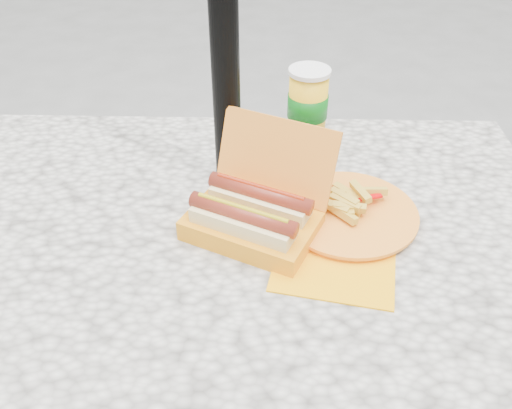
{
  "coord_description": "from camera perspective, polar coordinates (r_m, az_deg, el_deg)",
  "views": [
    {
      "loc": [
        0.08,
        -0.72,
        1.36
      ],
      "look_at": [
        0.06,
        0.01,
        0.8
      ],
      "focal_mm": 38.0,
      "sensor_mm": 36.0,
      "label": 1
    }
  ],
  "objects": [
    {
      "name": "hotdog_box",
      "position": [
        0.91,
        -0.25,
        -1.02
      ],
      "size": [
        0.27,
        0.26,
        0.17
      ],
      "rotation": [
        0.0,
        0.0,
        -0.43
      ],
      "color": "orange",
      "rests_on": "picnic_table"
    },
    {
      "name": "soda_cup",
      "position": [
        1.16,
        5.45,
        10.34
      ],
      "size": [
        0.09,
        0.09,
        0.16
      ],
      "rotation": [
        0.0,
        0.0,
        -0.19
      ],
      "color": "yellow",
      "rests_on": "picnic_table"
    },
    {
      "name": "fries_plate",
      "position": [
        0.97,
        9.5,
        -1.09
      ],
      "size": [
        0.27,
        0.34,
        0.05
      ],
      "rotation": [
        0.0,
        0.0,
        0.0
      ],
      "color": "#FFA70A",
      "rests_on": "picnic_table"
    },
    {
      "name": "picnic_table",
      "position": [
        1.02,
        -3.23,
        -7.23
      ],
      "size": [
        1.2,
        0.8,
        0.75
      ],
      "color": "beige",
      "rests_on": "ground"
    }
  ]
}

